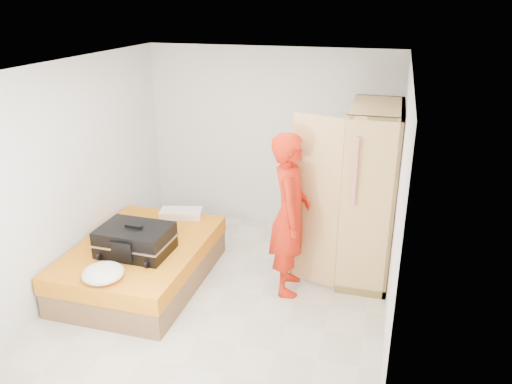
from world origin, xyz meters
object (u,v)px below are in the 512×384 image
(bed, at_px, (142,262))
(wardrobe, at_px, (366,198))
(person, at_px, (290,215))
(suitcase, at_px, (135,240))
(round_cushion, at_px, (103,273))

(bed, xyz_separation_m, wardrobe, (2.50, 0.93, 0.75))
(wardrobe, height_order, person, wardrobe)
(person, height_order, suitcase, person)
(person, distance_m, round_cushion, 2.09)
(wardrobe, height_order, round_cushion, wardrobe)
(wardrobe, bearing_deg, round_cushion, -144.65)
(person, distance_m, suitcase, 1.77)
(bed, distance_m, wardrobe, 2.77)
(bed, relative_size, person, 1.07)
(suitcase, bearing_deg, wardrobe, 25.77)
(person, bearing_deg, bed, 91.76)
(wardrobe, xyz_separation_m, person, (-0.78, -0.60, -0.05))
(bed, xyz_separation_m, suitcase, (0.05, -0.20, 0.40))
(suitcase, bearing_deg, person, 18.62)
(bed, relative_size, wardrobe, 0.96)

